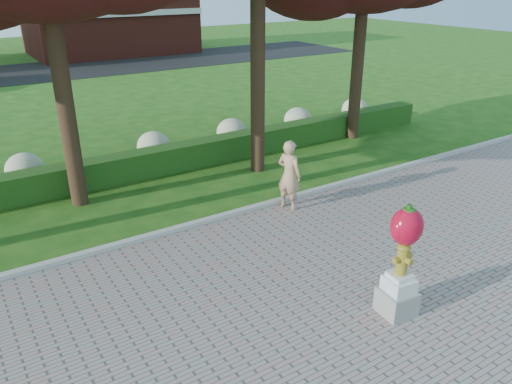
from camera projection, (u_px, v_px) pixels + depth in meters
ground at (260, 285)px, 10.11m from camera, size 100.00×100.00×0.00m
curb at (194, 225)px, 12.40m from camera, size 40.00×0.18×0.15m
lawn_hedge at (136, 165)px, 15.35m from camera, size 24.00×0.70×0.80m
hydrangea_row at (141, 148)px, 16.35m from camera, size 20.10×1.10×0.99m
street at (20, 73)px, 31.70m from camera, size 50.00×8.00×0.02m
building_right at (108, 10)px, 39.01m from camera, size 12.00×8.00×6.40m
hydrant_sculpture at (403, 258)px, 8.78m from camera, size 0.65×0.65×2.19m
woman at (289, 175)px, 13.02m from camera, size 0.66×0.80×1.88m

